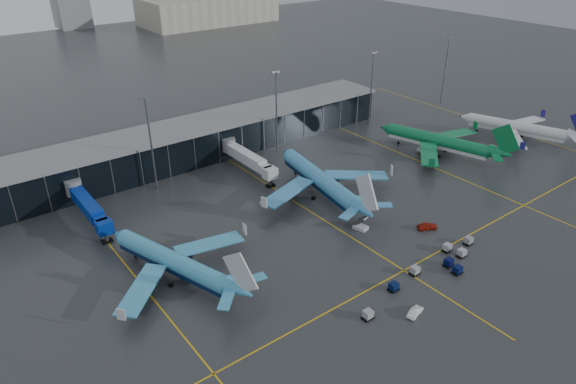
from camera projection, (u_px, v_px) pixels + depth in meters
ground at (320, 254)px, 111.01m from camera, size 600.00×600.00×0.00m
terminal_pier at (185, 143)px, 151.99m from camera, size 142.00×17.00×10.70m
jet_bridges at (88, 206)px, 120.35m from camera, size 94.00×27.50×7.20m
flood_masts at (218, 124)px, 142.29m from camera, size 203.00×0.50×25.50m
distant_hangars at (103, 18)px, 323.22m from camera, size 260.00×71.00×22.00m
taxi_lines at (323, 219)px, 123.80m from camera, size 220.00×120.00×0.02m
airliner_arkefly at (171, 251)px, 101.25m from camera, size 45.36×48.49×12.21m
airliner_klm_near at (320, 170)px, 132.20m from camera, size 46.17×50.66×13.77m
airliner_aer_lingus at (438, 133)px, 155.67m from camera, size 48.25×51.81×13.20m
airliner_ba at (517, 121)px, 166.45m from camera, size 47.75×50.78×12.62m
baggage_carts at (434, 267)px, 105.58m from camera, size 37.33×7.83×1.70m
mobile_airstair at (361, 226)px, 119.75m from camera, size 2.87×3.62×3.45m
service_van_red at (427, 226)px, 119.65m from camera, size 5.06×3.82×1.61m
service_van_white at (415, 312)px, 93.70m from camera, size 4.36×2.40×1.36m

